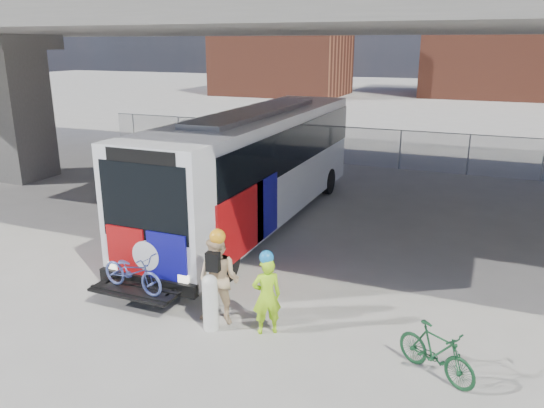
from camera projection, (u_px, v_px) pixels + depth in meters
The scene contains 9 objects.
ground at pixel (287, 257), 14.66m from camera, with size 160.00×160.00×0.00m, color #9E9991.
bus at pixel (257, 159), 16.95m from camera, with size 2.67×12.96×3.69m.
overpass at pixel (335, 13), 16.28m from camera, with size 40.00×16.00×7.95m.
chainlink_fence at pixel (379, 137), 24.84m from camera, with size 30.00×0.06×30.00m.
brick_buildings at pixel (465, 45), 55.19m from camera, with size 54.00×22.00×12.00m.
bollard at pixel (210, 300), 10.79m from camera, with size 0.32×0.32×1.21m.
cyclist_hivis at pixel (267, 294), 10.59m from camera, with size 0.71×0.66×1.79m.
cyclist_tan at pixel (219, 279), 10.95m from camera, with size 0.98×0.79×2.09m.
bike_parked at pixel (436, 352), 9.29m from camera, with size 0.45×1.61×0.97m, color #144122.
Camera 1 is at (4.86, -12.71, 5.67)m, focal length 35.00 mm.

